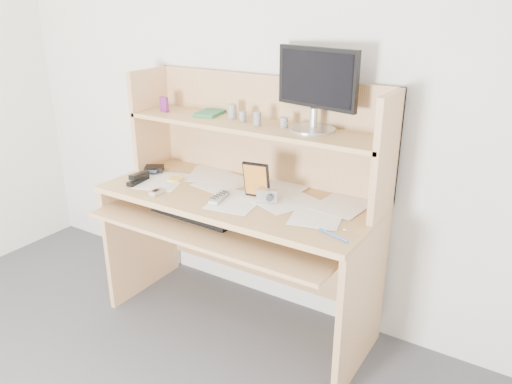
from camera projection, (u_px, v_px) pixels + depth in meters
The scene contains 19 objects.
back_wall at pixel (271, 84), 2.55m from camera, with size 3.60×0.04×2.50m, color silver.
desk at pixel (246, 200), 2.56m from camera, with size 1.40×0.70×1.30m.
paper_clutter at pixel (237, 194), 2.47m from camera, with size 1.32×0.54×0.01m, color white.
keyboard at pixel (196, 213), 2.48m from camera, with size 0.47×0.18×0.03m.
tv_remote at pixel (219, 197), 2.41m from camera, with size 0.05×0.16×0.02m, color #ABAAA5.
flip_phone at pixel (157, 191), 2.48m from camera, with size 0.04×0.08×0.02m, color silver.
stapler at pixel (138, 177), 2.63m from camera, with size 0.04×0.15×0.05m, color black.
wallet at pixel (154, 168), 2.80m from camera, with size 0.10×0.08×0.03m, color black.
sticky_note_pad at pixel (176, 179), 2.67m from camera, with size 0.07×0.07×0.01m, color yellow.
digital_camera at pixel (267, 196), 2.37m from camera, with size 0.10×0.04×0.06m, color #A6A6A8.
game_case at pixel (257, 180), 2.39m from camera, with size 0.13×0.01×0.18m, color black.
blue_pen at pixel (334, 235), 2.03m from camera, with size 0.01×0.01×0.15m, color blue.
card_box at pixel (164, 104), 2.71m from camera, with size 0.06×0.02×0.08m, color maroon.
shelf_book at pixel (209, 113), 2.65m from camera, with size 0.12×0.16×0.02m, color #30793C.
chip_stack_a at pixel (243, 116), 2.50m from camera, with size 0.04×0.04×0.05m, color black.
chip_stack_b at pixel (232, 112), 2.56m from camera, with size 0.05×0.05×0.07m, color silver.
chip_stack_c at pixel (284, 122), 2.39m from camera, with size 0.04×0.04×0.05m, color black.
chip_stack_d at pixel (257, 119), 2.42m from camera, with size 0.04×0.04×0.07m, color silver.
monitor at pixel (316, 87), 2.28m from camera, with size 0.43×0.22×0.38m.
Camera 1 is at (1.30, -0.42, 1.66)m, focal length 35.00 mm.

